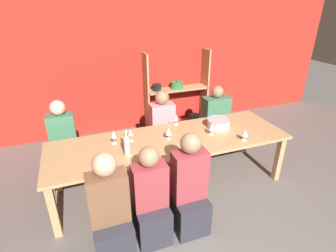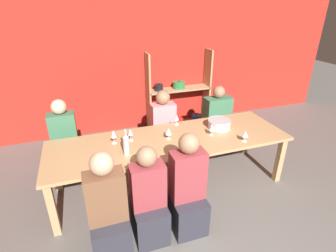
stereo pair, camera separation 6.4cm
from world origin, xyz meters
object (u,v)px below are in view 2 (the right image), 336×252
object	(u,v)px
wine_bottle_green	(126,144)
wine_glass_white_a	(177,118)
shelf_unit	(178,100)
wine_glass_red_b	(168,132)
person_far_a	(66,146)
wine_glass_red_e	(245,134)
person_near_c	(149,205)
person_far_b	(163,132)
person_far_c	(216,124)
dining_table	(170,144)
wine_glass_red_c	(130,132)
wine_glass_red_d	(113,134)
person_near_b	(187,195)
person_near_a	(109,218)
mixing_bowl	(219,124)
wine_glass_red_a	(212,128)

from	to	relation	value
wine_bottle_green	wine_glass_white_a	distance (m)	1.03
shelf_unit	wine_bottle_green	bearing A→B (deg)	-125.26
wine_glass_red_b	person_far_a	xyz separation A→B (m)	(-1.32, 0.79, -0.40)
wine_glass_red_e	wine_glass_red_b	bearing A→B (deg)	157.17
person_near_c	person_far_b	bearing A→B (deg)	66.71
shelf_unit	person_far_c	bearing A→B (deg)	-69.79
wine_glass_red_e	person_far_c	xyz separation A→B (m)	(0.29, 1.22, -0.44)
person_far_a	person_far_b	xyz separation A→B (m)	(1.50, -0.02, -0.01)
dining_table	person_far_a	bearing A→B (deg)	148.58
person_far_c	dining_table	bearing A→B (deg)	36.52
wine_glass_red_c	wine_glass_red_d	bearing A→B (deg)	180.00
wine_glass_white_a	person_far_c	xyz separation A→B (m)	(0.93, 0.47, -0.45)
person_near_b	person_far_c	distance (m)	2.06
wine_glass_white_a	person_far_b	bearing A→B (deg)	101.09
wine_glass_red_e	person_far_a	size ratio (longest dim) A/B	0.13
wine_glass_white_a	wine_glass_red_e	size ratio (longest dim) A/B	1.08
wine_bottle_green	person_far_c	xyz separation A→B (m)	(1.78, 1.05, -0.48)
person_far_a	dining_table	bearing A→B (deg)	148.58
dining_table	wine_glass_red_b	world-z (taller)	wine_glass_red_b
wine_glass_red_d	person_near_c	bearing A→B (deg)	-77.82
dining_table	wine_glass_red_c	size ratio (longest dim) A/B	18.74
person_near_c	person_far_c	xyz separation A→B (m)	(1.68, 1.63, -0.04)
person_near_a	person_far_c	bearing A→B (deg)	38.76
dining_table	person_far_b	bearing A→B (deg)	78.75
mixing_bowl	person_far_c	distance (m)	0.95
dining_table	wine_glass_white_a	bearing A→B (deg)	59.35
wine_bottle_green	mixing_bowl	bearing A→B (deg)	11.82
mixing_bowl	person_near_b	bearing A→B (deg)	-134.22
wine_glass_red_e	dining_table	bearing A→B (deg)	158.11
person_near_a	person_near_b	distance (m)	0.86
person_far_b	wine_glass_red_e	bearing A→B (deg)	122.10
shelf_unit	wine_glass_red_b	distance (m)	2.01
wine_glass_red_e	person_far_b	size ratio (longest dim) A/B	0.13
dining_table	person_near_b	xyz separation A→B (m)	(-0.08, -0.77, -0.21)
wine_glass_red_b	wine_glass_red_d	world-z (taller)	wine_glass_red_d
dining_table	wine_glass_red_c	distance (m)	0.55
wine_glass_red_a	wine_glass_red_e	size ratio (longest dim) A/B	1.17
person_near_b	person_far_b	bearing A→B (deg)	81.31
person_far_a	wine_glass_red_b	bearing A→B (deg)	149.00
wine_glass_red_d	wine_glass_red_c	bearing A→B (deg)	-0.00
wine_glass_red_e	person_far_b	distance (m)	1.43
person_near_c	wine_glass_red_c	bearing A→B (deg)	88.90
person_near_a	person_far_c	world-z (taller)	person_near_a
shelf_unit	mixing_bowl	bearing A→B (deg)	-91.45
wine_glass_red_a	person_far_b	distance (m)	1.04
mixing_bowl	wine_glass_red_d	xyz separation A→B (m)	(-1.48, 0.04, 0.06)
person_far_b	mixing_bowl	bearing A→B (deg)	131.36
person_near_b	wine_glass_white_a	bearing A→B (deg)	74.78
wine_glass_white_a	person_far_a	bearing A→B (deg)	165.20
wine_glass_red_d	wine_glass_red_a	bearing A→B (deg)	-9.23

